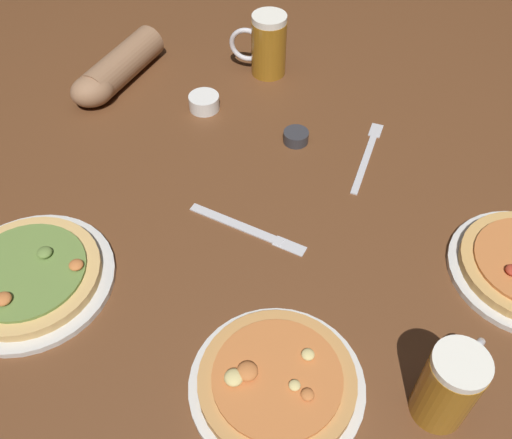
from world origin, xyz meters
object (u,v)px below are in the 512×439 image
Objects in this scene: knife_right at (247,228)px; fork_left at (367,155)px; pizza_plate_far at (28,276)px; ramekin_butter at (296,137)px; beer_mug_amber at (267,45)px; diner_arm at (115,71)px; beer_mug_dark at (450,384)px; ramekin_sauce at (204,102)px; pizza_plate_near at (277,382)px.

fork_left is at bearing 6.64° from knife_right.
pizza_plate_far is 0.60m from ramekin_butter.
beer_mug_amber is 0.51m from knife_right.
beer_mug_amber reaches higher than ramekin_butter.
ramekin_butter is 0.20× the size of diner_arm.
beer_mug_dark reaches higher than ramekin_butter.
diner_arm is (-0.07, 0.98, -0.03)m from beer_mug_dark.
ramekin_butter is 0.46m from diner_arm.
beer_mug_dark is at bearing -106.88° from beer_mug_amber.
diner_arm reaches higher than knife_right.
diner_arm is at bearing 156.19° from beer_mug_amber.
knife_right is (0.37, -0.10, -0.01)m from pizza_plate_far.
knife_right is (-0.11, -0.36, -0.01)m from ramekin_sauce.
diner_arm reaches higher than pizza_plate_near.
pizza_plate_near is 0.69m from ramekin_sauce.
pizza_plate_near is at bearing -110.22° from ramekin_sauce.
beer_mug_dark is 0.44m from knife_right.
ramekin_sauce is 1.28× the size of ramekin_butter.
beer_mug_dark is at bearing -105.64° from ramekin_butter.
diner_arm is (0.35, 0.45, 0.02)m from pizza_plate_far.
pizza_plate_near reaches higher than ramekin_butter.
ramekin_sauce reaches higher than fork_left.
diner_arm is at bearing 124.66° from ramekin_sauce.
knife_right is (0.13, 0.28, -0.01)m from pizza_plate_near.
beer_mug_amber is 2.76× the size of ramekin_butter.
pizza_plate_near is 0.56m from ramekin_butter.
beer_mug_dark reaches higher than knife_right.
pizza_plate_near is 0.24m from beer_mug_dark.
beer_mug_amber reaches higher than pizza_plate_far.
diner_arm is (-0.33, 0.15, -0.03)m from beer_mug_amber.
beer_mug_dark is at bearing -94.06° from ramekin_sauce.
ramekin_butter is 0.25× the size of knife_right.
pizza_plate_near is 1.35× the size of fork_left.
diner_arm is at bearing 82.73° from pizza_plate_near.
pizza_plate_far is at bearing -151.75° from ramekin_sauce.
pizza_plate_near is at bearing -122.31° from beer_mug_amber.
fork_left is at bearing 35.82° from pizza_plate_near.
knife_right is at bearing -87.83° from diner_arm.
pizza_plate_near is 0.55m from fork_left.
beer_mug_amber is 0.77× the size of fork_left.
fork_left is (0.69, -0.06, -0.01)m from pizza_plate_far.
ramekin_sauce reaches higher than ramekin_butter.
ramekin_butter reaches higher than knife_right.
diner_arm is (-0.24, 0.40, 0.03)m from ramekin_butter.
pizza_plate_near is 0.84m from diner_arm.
pizza_plate_far is 5.33× the size of ramekin_butter.
beer_mug_amber reaches higher than beer_mug_dark.
fork_left is (0.21, -0.32, -0.01)m from ramekin_sauce.
diner_arm is at bearing 51.84° from pizza_plate_far.
diner_arm reaches higher than pizza_plate_far.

